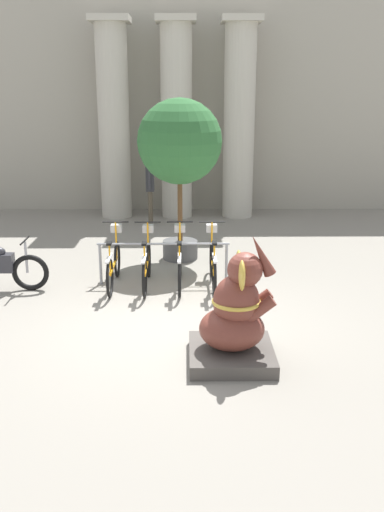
# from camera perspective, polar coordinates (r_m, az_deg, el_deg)

# --- Properties ---
(ground_plane) EXTENTS (60.00, 60.00, 0.00)m
(ground_plane) POSITION_cam_1_polar(r_m,az_deg,el_deg) (8.58, -2.17, -7.08)
(ground_plane) COLOR gray
(building_facade) EXTENTS (20.00, 0.20, 6.00)m
(building_facade) POSITION_cam_1_polar(r_m,az_deg,el_deg) (16.47, -1.52, 15.03)
(building_facade) COLOR #A39E8E
(building_facade) RESTS_ON ground_plane
(column_left) EXTENTS (1.03, 1.03, 5.16)m
(column_left) POSITION_cam_1_polar(r_m,az_deg,el_deg) (15.60, -7.84, 13.41)
(column_left) COLOR #BCB7A8
(column_left) RESTS_ON ground_plane
(column_middle) EXTENTS (1.03, 1.03, 5.16)m
(column_middle) POSITION_cam_1_polar(r_m,az_deg,el_deg) (15.48, -1.56, 13.53)
(column_middle) COLOR #BCB7A8
(column_middle) RESTS_ON ground_plane
(column_right) EXTENTS (1.03, 1.03, 5.16)m
(column_right) POSITION_cam_1_polar(r_m,az_deg,el_deg) (15.55, 4.74, 13.50)
(column_right) COLOR #BCB7A8
(column_right) RESTS_ON ground_plane
(bike_rack) EXTENTS (2.37, 0.05, 0.77)m
(bike_rack) POSITION_cam_1_polar(r_m,az_deg,el_deg) (10.23, -2.88, 0.21)
(bike_rack) COLOR gray
(bike_rack) RESTS_ON ground_plane
(bicycle_0) EXTENTS (0.48, 1.76, 1.08)m
(bicycle_0) POSITION_cam_1_polar(r_m,az_deg,el_deg) (10.27, -7.83, -0.75)
(bicycle_0) COLOR black
(bicycle_0) RESTS_ON ground_plane
(bicycle_1) EXTENTS (0.48, 1.76, 1.08)m
(bicycle_1) POSITION_cam_1_polar(r_m,az_deg,el_deg) (10.20, -4.55, -0.79)
(bicycle_1) COLOR black
(bicycle_1) RESTS_ON ground_plane
(bicycle_2) EXTENTS (0.48, 1.76, 1.08)m
(bicycle_2) POSITION_cam_1_polar(r_m,az_deg,el_deg) (10.19, -1.23, -0.75)
(bicycle_2) COLOR black
(bicycle_2) RESTS_ON ground_plane
(bicycle_3) EXTENTS (0.48, 1.76, 1.08)m
(bicycle_3) POSITION_cam_1_polar(r_m,az_deg,el_deg) (10.19, 2.09, -0.75)
(bicycle_3) COLOR black
(bicycle_3) RESTS_ON ground_plane
(elephant_statue) EXTENTS (1.10, 1.10, 1.72)m
(elephant_statue) POSITION_cam_1_polar(r_m,az_deg,el_deg) (7.36, 4.34, -6.35)
(elephant_statue) COLOR #4C4742
(elephant_statue) RESTS_ON ground_plane
(person_pedestrian) EXTENTS (0.24, 0.47, 1.81)m
(person_pedestrian) POSITION_cam_1_polar(r_m,az_deg,el_deg) (14.69, -4.22, 7.34)
(person_pedestrian) COLOR brown
(person_pedestrian) RESTS_ON ground_plane
(potted_tree) EXTENTS (1.69, 1.69, 3.25)m
(potted_tree) POSITION_cam_1_polar(r_m,az_deg,el_deg) (11.46, -1.25, 10.93)
(potted_tree) COLOR #4C4C4C
(potted_tree) RESTS_ON ground_plane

